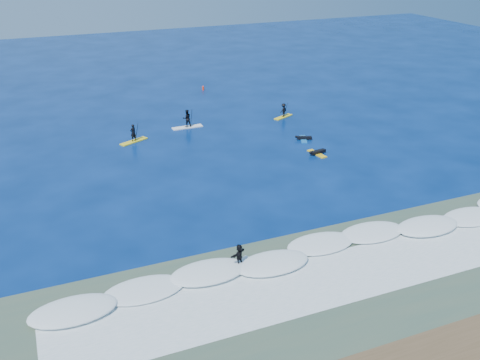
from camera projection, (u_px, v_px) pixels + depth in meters
name	position (u px, v px, depth m)	size (l,w,h in m)	color
ground	(250.00, 190.00, 43.06)	(160.00, 160.00, 0.00)	#041D4E
shallow_water	(344.00, 286.00, 31.32)	(90.00, 13.00, 0.01)	#3D5444
breaking_wave	(311.00, 252.00, 34.68)	(40.00, 6.00, 0.30)	white
whitewater	(335.00, 277.00, 32.16)	(34.00, 5.00, 0.02)	silver
sup_paddler_left	(133.00, 136.00, 52.72)	(3.00, 1.98, 2.09)	yellow
sup_paddler_center	(187.00, 120.00, 56.50)	(3.27, 0.86, 2.28)	white
sup_paddler_right	(283.00, 111.00, 59.73)	(2.64, 1.71, 1.83)	yellow
prone_paddler_near	(317.00, 153.00, 49.95)	(1.83, 2.36, 0.48)	yellow
prone_paddler_far	(304.00, 138.00, 53.45)	(1.65, 2.19, 0.45)	#1868B5
wave_surfer	(239.00, 256.00, 32.73)	(2.06, 1.54, 1.49)	white
marker_buoy	(203.00, 88.00, 70.26)	(0.28, 0.28, 0.67)	#FD3516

